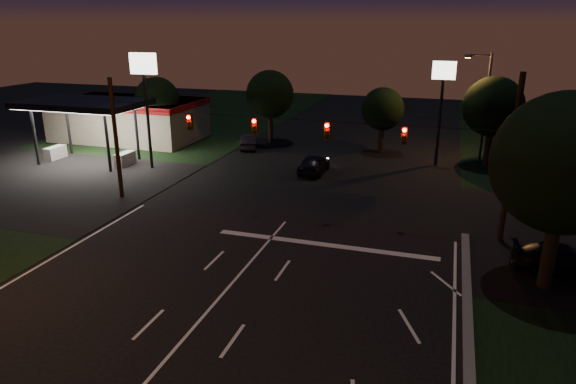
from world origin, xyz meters
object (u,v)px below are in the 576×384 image
at_px(utility_pole_right, 500,240).
at_px(tree_right_near, 565,164).
at_px(car_oncoming_a, 314,164).
at_px(car_oncoming_b, 249,141).
at_px(car_cross, 563,259).

bearing_deg(utility_pole_right, tree_right_near, -72.47).
relative_size(utility_pole_right, car_oncoming_a, 2.06).
bearing_deg(car_oncoming_b, car_oncoming_a, 122.55).
relative_size(car_oncoming_a, car_oncoming_b, 1.07).
xyz_separation_m(tree_right_near, car_cross, (0.97, 1.67, -5.02)).
height_order(utility_pole_right, tree_right_near, tree_right_near).
height_order(car_oncoming_b, car_cross, car_oncoming_b).
xyz_separation_m(utility_pole_right, car_cross, (2.50, -3.17, 0.66)).
bearing_deg(car_oncoming_a, car_oncoming_b, -36.64).
height_order(tree_right_near, car_oncoming_a, tree_right_near).
bearing_deg(tree_right_near, car_oncoming_a, 135.26).
bearing_deg(car_cross, utility_pole_right, 35.46).
height_order(tree_right_near, car_cross, tree_right_near).
xyz_separation_m(utility_pole_right, car_oncoming_a, (-13.07, 9.63, 0.75)).
distance_m(tree_right_near, car_oncoming_b, 30.92).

